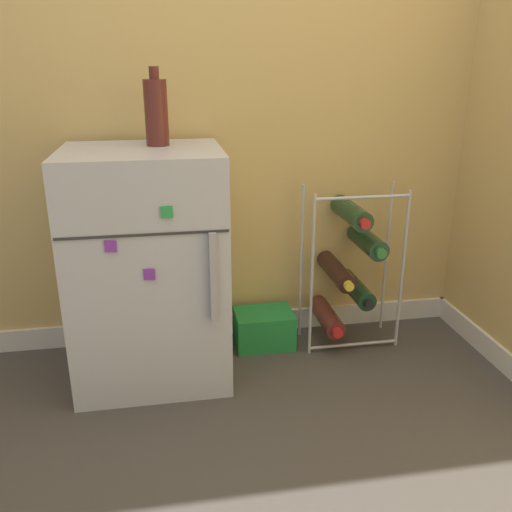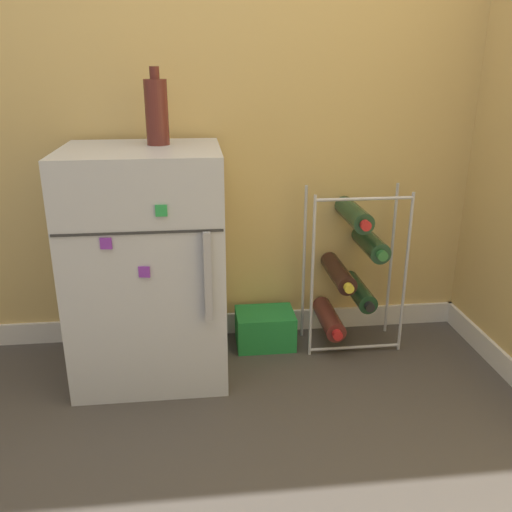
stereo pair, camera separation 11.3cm
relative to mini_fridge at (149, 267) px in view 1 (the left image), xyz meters
name	(u,v)px [view 1 (the left image)]	position (x,y,z in m)	size (l,w,h in m)	color
ground_plane	(276,421)	(0.39, -0.39, -0.42)	(14.00, 14.00, 0.00)	#423D38
wall_back	(242,23)	(0.39, 0.28, 0.82)	(6.83, 0.07, 2.50)	tan
mini_fridge	(149,267)	(0.00, 0.00, 0.00)	(0.54, 0.48, 0.83)	#B7BABF
wine_rack	(348,267)	(0.78, 0.10, -0.09)	(0.38, 0.31, 0.65)	#B2B2B7
soda_box	(264,328)	(0.44, 0.13, -0.34)	(0.24, 0.18, 0.14)	#1E7F38
fridge_top_bottle	(156,112)	(0.06, 0.07, 0.53)	(0.08, 0.08, 0.26)	#56231E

